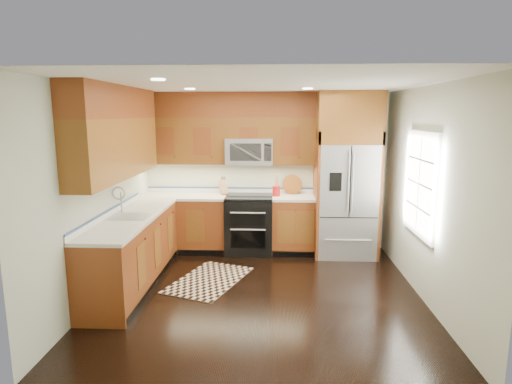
{
  "coord_description": "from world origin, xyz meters",
  "views": [
    {
      "loc": [
        0.18,
        -5.13,
        2.25
      ],
      "look_at": [
        -0.09,
        0.6,
        1.21
      ],
      "focal_mm": 30.0,
      "sensor_mm": 36.0,
      "label": 1
    }
  ],
  "objects_px": {
    "range": "(249,224)",
    "refrigerator": "(346,175)",
    "rug": "(209,280)",
    "knife_block": "(223,187)",
    "utensil_crock": "(276,189)"
  },
  "relations": [
    {
      "from": "range",
      "to": "knife_block",
      "type": "relative_size",
      "value": 3.2
    },
    {
      "from": "range",
      "to": "refrigerator",
      "type": "bearing_deg",
      "value": -1.4
    },
    {
      "from": "rug",
      "to": "knife_block",
      "type": "distance_m",
      "value": 1.77
    },
    {
      "from": "rug",
      "to": "knife_block",
      "type": "bearing_deg",
      "value": 108.68
    },
    {
      "from": "knife_block",
      "to": "rug",
      "type": "bearing_deg",
      "value": -91.39
    },
    {
      "from": "rug",
      "to": "utensil_crock",
      "type": "height_order",
      "value": "utensil_crock"
    },
    {
      "from": "utensil_crock",
      "to": "range",
      "type": "bearing_deg",
      "value": -174.67
    },
    {
      "from": "range",
      "to": "rug",
      "type": "relative_size",
      "value": 0.73
    },
    {
      "from": "range",
      "to": "knife_block",
      "type": "distance_m",
      "value": 0.75
    },
    {
      "from": "rug",
      "to": "knife_block",
      "type": "relative_size",
      "value": 4.38
    },
    {
      "from": "refrigerator",
      "to": "range",
      "type": "bearing_deg",
      "value": 178.6
    },
    {
      "from": "refrigerator",
      "to": "utensil_crock",
      "type": "xyz_separation_m",
      "value": [
        -1.11,
        0.08,
        -0.24
      ]
    },
    {
      "from": "utensil_crock",
      "to": "rug",
      "type": "bearing_deg",
      "value": -125.01
    },
    {
      "from": "refrigerator",
      "to": "utensil_crock",
      "type": "bearing_deg",
      "value": 175.93
    },
    {
      "from": "refrigerator",
      "to": "utensil_crock",
      "type": "height_order",
      "value": "refrigerator"
    }
  ]
}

